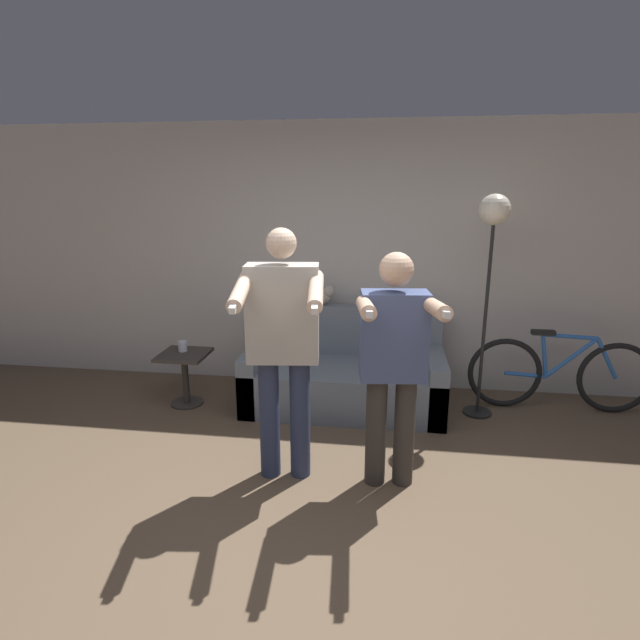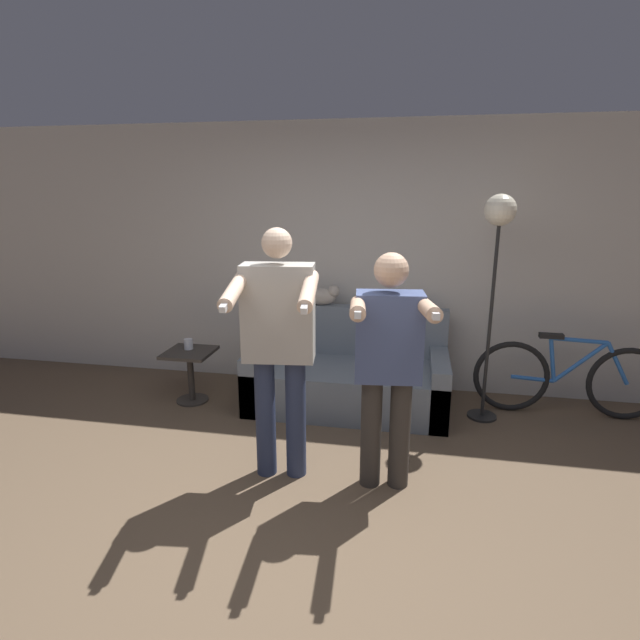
{
  "view_description": "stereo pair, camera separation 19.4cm",
  "coord_description": "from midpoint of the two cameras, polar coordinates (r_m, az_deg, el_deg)",
  "views": [
    {
      "loc": [
        0.43,
        -2.39,
        1.98
      ],
      "look_at": [
        -0.08,
        1.32,
        0.99
      ],
      "focal_mm": 28.0,
      "sensor_mm": 36.0,
      "label": 1
    },
    {
      "loc": [
        0.62,
        -2.36,
        1.98
      ],
      "look_at": [
        -0.08,
        1.32,
        0.99
      ],
      "focal_mm": 28.0,
      "sensor_mm": 36.0,
      "label": 2
    }
  ],
  "objects": [
    {
      "name": "floor_lamp",
      "position": [
        4.38,
        17.91,
        9.34
      ],
      "size": [
        0.25,
        0.25,
        1.94
      ],
      "color": "black",
      "rests_on": "ground_plane"
    },
    {
      "name": "cup",
      "position": [
        4.85,
        -16.54,
        -2.9
      ],
      "size": [
        0.08,
        0.08,
        0.1
      ],
      "color": "silver",
      "rests_on": "side_table"
    },
    {
      "name": "person_left",
      "position": [
        3.31,
        -5.94,
        -2.23
      ],
      "size": [
        0.6,
        0.72,
        1.74
      ],
      "rotation": [
        0.0,
        0.0,
        0.12
      ],
      "color": "#2D3856",
      "rests_on": "ground_plane"
    },
    {
      "name": "cat",
      "position": [
        4.83,
        -1.46,
        2.8
      ],
      "size": [
        0.43,
        0.14,
        0.2
      ],
      "color": "#B7AD9E",
      "rests_on": "couch"
    },
    {
      "name": "ground_plane",
      "position": [
        3.13,
        -3.92,
        -24.33
      ],
      "size": [
        16.0,
        16.0,
        0.0
      ],
      "primitive_type": "plane",
      "color": "brown"
    },
    {
      "name": "wall_back",
      "position": [
        4.98,
        1.74,
        7.01
      ],
      "size": [
        10.0,
        0.05,
        2.6
      ],
      "color": "beige",
      "rests_on": "ground_plane"
    },
    {
      "name": "person_right",
      "position": [
        3.24,
        6.7,
        -4.2
      ],
      "size": [
        0.55,
        0.71,
        1.6
      ],
      "rotation": [
        0.0,
        0.0,
        0.11
      ],
      "color": "#38332D",
      "rests_on": "ground_plane"
    },
    {
      "name": "side_table",
      "position": [
        4.85,
        -16.32,
        -5.28
      ],
      "size": [
        0.43,
        0.43,
        0.5
      ],
      "color": "#38332D",
      "rests_on": "ground_plane"
    },
    {
      "name": "bicycle",
      "position": [
        5.0,
        24.69,
        -5.62
      ],
      "size": [
        1.62,
        0.07,
        0.75
      ],
      "color": "black",
      "rests_on": "ground_plane"
    },
    {
      "name": "couch",
      "position": [
        4.69,
        1.63,
        -6.52
      ],
      "size": [
        1.8,
        0.88,
        0.88
      ],
      "color": "slate",
      "rests_on": "ground_plane"
    }
  ]
}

